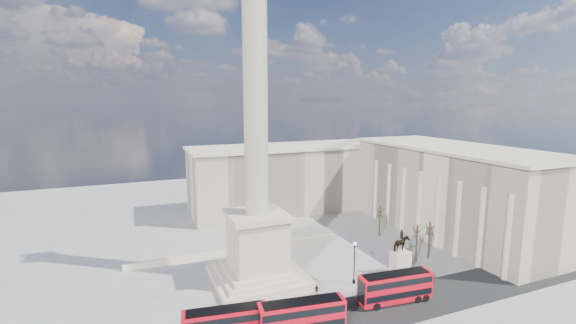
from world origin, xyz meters
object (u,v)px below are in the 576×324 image
at_px(pedestrian_crossing, 317,290).
at_px(pedestrian_walking, 407,283).
at_px(red_bus_b, 302,317).
at_px(equestrian_statue, 400,260).
at_px(red_bus_a, 226,324).
at_px(victorian_lamp, 354,259).
at_px(red_bus_c, 396,287).
at_px(nelsons_column, 257,200).
at_px(pedestrian_standing, 391,275).

bearing_deg(pedestrian_crossing, pedestrian_walking, -151.22).
relative_size(red_bus_b, equestrian_statue, 1.41).
distance_m(red_bus_a, victorian_lamp, 22.71).
bearing_deg(equestrian_statue, red_bus_c, -132.30).
height_order(nelsons_column, pedestrian_standing, nelsons_column).
distance_m(nelsons_column, victorian_lamp, 17.55).
bearing_deg(red_bus_b, red_bus_c, 14.43).
relative_size(red_bus_a, pedestrian_walking, 6.36).
distance_m(red_bus_b, red_bus_c, 15.25).
relative_size(victorian_lamp, pedestrian_standing, 4.32).
height_order(red_bus_c, pedestrian_standing, red_bus_c).
bearing_deg(pedestrian_standing, pedestrian_crossing, -20.71).
xyz_separation_m(nelsons_column, red_bus_a, (-8.38, -13.82, -10.82)).
xyz_separation_m(nelsons_column, red_bus_c, (15.62, -14.26, -10.66)).
bearing_deg(pedestrian_standing, red_bus_a, -9.65).
relative_size(equestrian_statue, pedestrian_walking, 4.84).
xyz_separation_m(nelsons_column, red_bus_b, (0.49, -16.09, -10.67)).
bearing_deg(equestrian_statue, red_bus_b, -158.13).
relative_size(nelsons_column, red_bus_c, 4.62).
bearing_deg(pedestrian_walking, red_bus_a, 156.19).
bearing_deg(red_bus_c, equestrian_statue, 52.97).
bearing_deg(red_bus_a, nelsons_column, 66.70).
bearing_deg(pedestrian_crossing, pedestrian_standing, -138.38).
xyz_separation_m(red_bus_c, victorian_lamp, (-2.36, 7.07, 1.69)).
height_order(red_bus_b, pedestrian_crossing, red_bus_b).
xyz_separation_m(pedestrian_standing, pedestrian_crossing, (-13.15, -0.00, 0.06)).
bearing_deg(red_bus_a, red_bus_c, 6.88).
bearing_deg(victorian_lamp, pedestrian_walking, -32.86).
height_order(nelsons_column, pedestrian_crossing, nelsons_column).
xyz_separation_m(red_bus_b, red_bus_c, (15.14, 1.83, 0.01)).
distance_m(equestrian_statue, pedestrian_standing, 3.07).
bearing_deg(red_bus_b, red_bus_a, 173.19).
relative_size(red_bus_b, red_bus_c, 1.00).
xyz_separation_m(nelsons_column, equestrian_statue, (21.71, -7.57, -10.28)).
height_order(nelsons_column, red_bus_b, nelsons_column).
bearing_deg(red_bus_a, equestrian_statue, 19.66).
height_order(red_bus_c, equestrian_statue, equestrian_statue).
xyz_separation_m(pedestrian_walking, pedestrian_standing, (-0.53, 3.12, -0.02)).
distance_m(red_bus_c, victorian_lamp, 7.64).
distance_m(victorian_lamp, equestrian_statue, 8.55).
xyz_separation_m(nelsons_column, pedestrian_standing, (19.41, -8.38, -12.14)).
bearing_deg(nelsons_column, red_bus_b, -88.27).
bearing_deg(red_bus_c, victorian_lamp, 113.72).
height_order(red_bus_a, pedestrian_standing, red_bus_a).
height_order(red_bus_b, victorian_lamp, victorian_lamp).
xyz_separation_m(red_bus_c, pedestrian_standing, (3.79, 5.87, -1.48)).
bearing_deg(nelsons_column, red_bus_a, -121.23).
bearing_deg(pedestrian_crossing, nelsons_column, -11.64).
relative_size(pedestrian_walking, pedestrian_crossing, 0.95).
distance_m(victorian_lamp, pedestrian_walking, 8.55).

